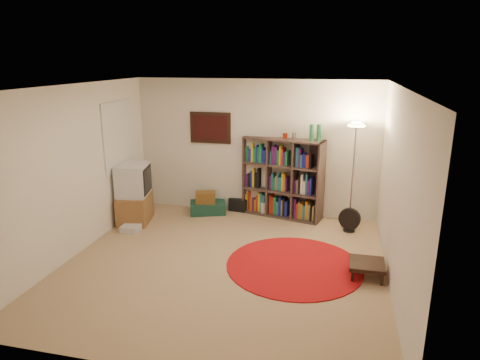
% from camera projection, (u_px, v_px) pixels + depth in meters
% --- Properties ---
extents(room, '(4.54, 4.54, 2.54)m').
position_uv_depth(room, '(220.00, 179.00, 5.85)').
color(room, '#9D7F5C').
rests_on(room, ground).
extents(bookshelf, '(1.53, 0.76, 1.76)m').
position_uv_depth(bookshelf, '(282.00, 179.00, 7.87)').
color(bookshelf, '#42302C').
rests_on(bookshelf, ground).
extents(floor_lamp, '(0.42, 0.42, 1.85)m').
position_uv_depth(floor_lamp, '(355.00, 141.00, 7.08)').
color(floor_lamp, '#A4A4A8').
rests_on(floor_lamp, ground).
extents(floor_fan, '(0.37, 0.23, 0.42)m').
position_uv_depth(floor_fan, '(349.00, 220.00, 7.24)').
color(floor_fan, black).
rests_on(floor_fan, ground).
extents(tv_stand, '(0.64, 0.81, 1.06)m').
position_uv_depth(tv_stand, '(134.00, 194.00, 7.62)').
color(tv_stand, brown).
rests_on(tv_stand, ground).
extents(dvd_box, '(0.31, 0.26, 0.10)m').
position_uv_depth(dvd_box, '(131.00, 228.00, 7.30)').
color(dvd_box, silver).
rests_on(dvd_box, ground).
extents(suitcase, '(0.76, 0.62, 0.21)m').
position_uv_depth(suitcase, '(208.00, 207.00, 8.15)').
color(suitcase, '#15392D').
rests_on(suitcase, ground).
extents(wicker_basket, '(0.42, 0.35, 0.21)m').
position_uv_depth(wicker_basket, '(205.00, 197.00, 8.07)').
color(wicker_basket, '#5A3A16').
rests_on(wicker_basket, suitcase).
extents(duffel_bag, '(0.40, 0.35, 0.25)m').
position_uv_depth(duffel_bag, '(240.00, 204.00, 8.31)').
color(duffel_bag, black).
rests_on(duffel_bag, ground).
extents(paper_towel, '(0.13, 0.13, 0.23)m').
position_uv_depth(paper_towel, '(264.00, 209.00, 8.06)').
color(paper_towel, silver).
rests_on(paper_towel, ground).
extents(red_rug, '(1.94, 1.94, 0.02)m').
position_uv_depth(red_rug, '(294.00, 265.00, 6.08)').
color(red_rug, maroon).
rests_on(red_rug, ground).
extents(side_table, '(0.47, 0.47, 0.21)m').
position_uv_depth(side_table, '(367.00, 265.00, 5.74)').
color(side_table, black).
rests_on(side_table, ground).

